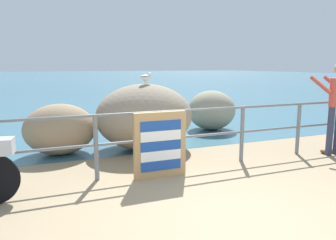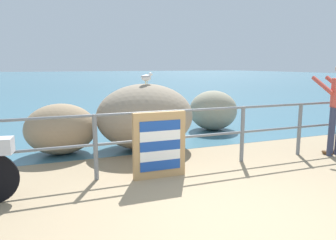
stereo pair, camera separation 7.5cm
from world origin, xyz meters
name	(u,v)px [view 2 (the right image)]	position (x,y,z in m)	size (l,w,h in m)	color
ground_plane	(76,92)	(0.00, 20.00, -0.05)	(120.00, 120.00, 0.10)	#937F60
sea_surface	(58,77)	(0.00, 48.20, 0.00)	(120.00, 90.00, 0.01)	#38667A
promenade_railing	(175,133)	(0.00, 2.05, 0.63)	(7.95, 0.07, 1.02)	slate
folded_deckchair_stack	(159,145)	(-0.37, 1.80, 0.52)	(0.84, 0.10, 1.04)	tan
breakwater_boulder_main	(145,116)	(-0.05, 3.59, 0.68)	(2.04, 1.73, 1.36)	gray
breakwater_boulder_left	(61,129)	(-1.73, 3.79, 0.50)	(1.38, 1.14, 1.00)	#947C5F
breakwater_boulder_right	(213,110)	(2.26, 4.84, 0.53)	(1.29, 1.27, 1.07)	gray
seagull	(146,77)	(-0.04, 3.51, 1.50)	(0.33, 0.23, 0.23)	gold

